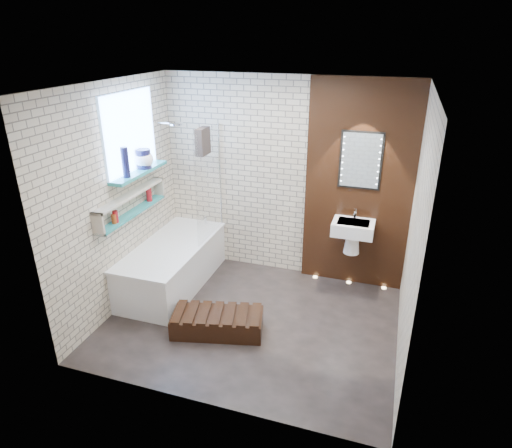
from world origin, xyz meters
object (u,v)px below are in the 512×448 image
(washbasin, at_px, (353,232))
(bath_screen, at_px, (209,184))
(bathtub, at_px, (173,265))
(led_mirror, at_px, (361,161))
(walnut_step, at_px, (218,323))

(washbasin, bearing_deg, bath_screen, -174.22)
(bathtub, bearing_deg, bath_screen, 51.10)
(bath_screen, xyz_separation_m, washbasin, (1.82, 0.18, -0.49))
(bathtub, distance_m, led_mirror, 2.68)
(bathtub, xyz_separation_m, led_mirror, (2.17, 0.78, 1.36))
(bathtub, relative_size, walnut_step, 1.77)
(washbasin, height_order, led_mirror, led_mirror)
(bath_screen, xyz_separation_m, walnut_step, (0.57, -1.19, -1.17))
(led_mirror, bearing_deg, washbasin, -90.00)
(bath_screen, bearing_deg, washbasin, 5.78)
(bathtub, distance_m, walnut_step, 1.21)
(bathtub, xyz_separation_m, washbasin, (2.17, 0.62, 0.50))
(led_mirror, bearing_deg, walnut_step, -129.17)
(washbasin, xyz_separation_m, walnut_step, (-1.25, -1.37, -0.68))
(bathtub, height_order, led_mirror, led_mirror)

